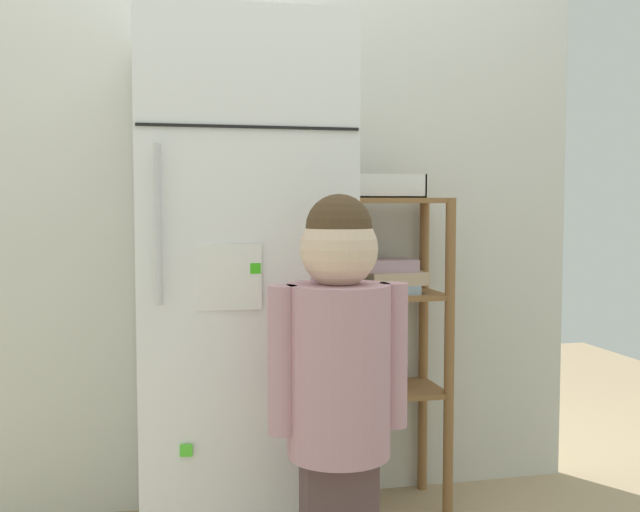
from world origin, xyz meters
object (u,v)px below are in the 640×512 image
(refrigerator, at_px, (237,293))
(pantry_shelf_unit, at_px, (391,317))
(child_standing, at_px, (339,369))
(fruit_bin, at_px, (387,188))

(refrigerator, bearing_deg, pantry_shelf_unit, 18.43)
(refrigerator, relative_size, child_standing, 1.46)
(refrigerator, xyz_separation_m, fruit_bin, (0.56, 0.19, 0.34))
(refrigerator, xyz_separation_m, child_standing, (0.19, -0.55, -0.14))
(refrigerator, bearing_deg, fruit_bin, 19.16)
(child_standing, bearing_deg, fruit_bin, 63.75)
(child_standing, relative_size, fruit_bin, 4.46)
(child_standing, height_order, fruit_bin, fruit_bin)
(child_standing, bearing_deg, pantry_shelf_unit, 62.79)
(fruit_bin, bearing_deg, pantry_shelf_unit, -13.41)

